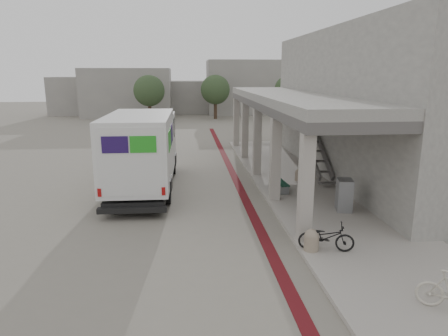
{
  "coord_description": "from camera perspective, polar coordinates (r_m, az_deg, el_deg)",
  "views": [
    {
      "loc": [
        -1.34,
        -14.34,
        4.97
      ],
      "look_at": [
        0.03,
        -0.27,
        1.6
      ],
      "focal_mm": 32.0,
      "sensor_mm": 36.0,
      "label": 1
    }
  ],
  "objects": [
    {
      "name": "tree_left",
      "position": [
        42.54,
        -10.66,
        10.78
      ],
      "size": [
        3.2,
        3.2,
        4.8
      ],
      "color": "#38281C",
      "rests_on": "ground"
    },
    {
      "name": "tree_right",
      "position": [
        44.83,
        9.29,
        10.96
      ],
      "size": [
        3.2,
        3.2,
        4.8
      ],
      "color": "#38281C",
      "rests_on": "ground"
    },
    {
      "name": "distant_backdrop",
      "position": [
        50.3,
        -7.37,
        10.73
      ],
      "size": [
        28.0,
        10.0,
        6.5
      ],
      "color": "gray",
      "rests_on": "ground"
    },
    {
      "name": "fedex_truck",
      "position": [
        17.48,
        -11.48,
        2.67
      ],
      "size": [
        2.61,
        7.94,
        3.37
      ],
      "rotation": [
        0.0,
        0.0,
        -0.02
      ],
      "color": "black",
      "rests_on": "ground"
    },
    {
      "name": "utility_cabinet",
      "position": [
        15.02,
        16.8,
        -3.71
      ],
      "size": [
        0.65,
        0.78,
        1.15
      ],
      "primitive_type": "cube",
      "rotation": [
        0.0,
        0.0,
        -0.22
      ],
      "color": "gray",
      "rests_on": "sidewalk"
    },
    {
      "name": "ground",
      "position": [
        15.24,
        -0.19,
        -5.63
      ],
      "size": [
        120.0,
        120.0,
        0.0
      ],
      "primitive_type": "plane",
      "color": "slate",
      "rests_on": "ground"
    },
    {
      "name": "bicycle_black",
      "position": [
        11.63,
        14.4,
        -9.52
      ],
      "size": [
        1.62,
        0.9,
        0.81
      ],
      "primitive_type": "imported",
      "rotation": [
        0.0,
        0.0,
        1.32
      ],
      "color": "black",
      "rests_on": "sidewalk"
    },
    {
      "name": "tree_mid",
      "position": [
        44.5,
        -1.25,
        11.11
      ],
      "size": [
        3.2,
        3.2,
        4.8
      ],
      "color": "#38281C",
      "rests_on": "ground"
    },
    {
      "name": "sidewalk",
      "position": [
        16.07,
        14.21,
        -4.8
      ],
      "size": [
        4.4,
        28.0,
        0.12
      ],
      "primitive_type": "cube",
      "color": "#9F998F",
      "rests_on": "ground"
    },
    {
      "name": "bike_lane_stripe",
      "position": [
        17.24,
        2.5,
        -3.34
      ],
      "size": [
        0.35,
        40.0,
        0.01
      ],
      "primitive_type": "cube",
      "color": "#571116",
      "rests_on": "ground"
    },
    {
      "name": "transit_building",
      "position": [
        20.59,
        18.05,
        8.4
      ],
      "size": [
        7.6,
        17.0,
        7.0
      ],
      "color": "gray",
      "rests_on": "ground"
    },
    {
      "name": "bench",
      "position": [
        17.15,
        7.95,
        -2.16
      ],
      "size": [
        0.48,
        1.71,
        0.4
      ],
      "rotation": [
        0.0,
        0.0,
        0.07
      ],
      "color": "slate",
      "rests_on": "sidewalk"
    },
    {
      "name": "bollard_far",
      "position": [
        18.77,
        10.65,
        -0.94
      ],
      "size": [
        0.36,
        0.36,
        0.55
      ],
      "color": "gray",
      "rests_on": "sidewalk"
    },
    {
      "name": "bollard_near",
      "position": [
        11.59,
        12.38,
        -9.98
      ],
      "size": [
        0.41,
        0.41,
        0.62
      ],
      "color": "gray",
      "rests_on": "sidewalk"
    }
  ]
}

